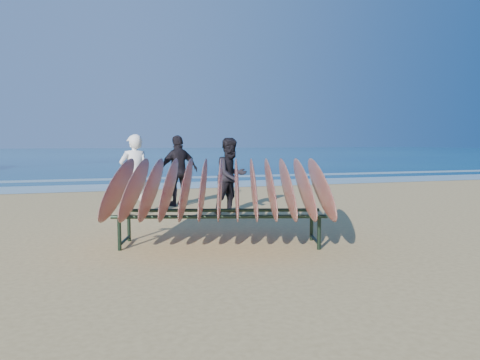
{
  "coord_description": "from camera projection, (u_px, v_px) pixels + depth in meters",
  "views": [
    {
      "loc": [
        -2.37,
        -6.8,
        1.62
      ],
      "look_at": [
        0.0,
        0.8,
        0.95
      ],
      "focal_mm": 35.0,
      "sensor_mm": 36.0,
      "label": 1
    }
  ],
  "objects": [
    {
      "name": "surfboard_rack",
      "position": [
        220.0,
        187.0,
        7.19
      ],
      "size": [
        3.73,
        3.27,
        1.48
      ],
      "rotation": [
        0.0,
        0.0,
        -0.28
      ],
      "color": "black",
      "rests_on": "ground"
    },
    {
      "name": "foam_near",
      "position": [
        164.0,
        186.0,
        16.82
      ],
      "size": [
        160.0,
        160.0,
        0.0
      ],
      "primitive_type": "plane",
      "color": "white",
      "rests_on": "ground"
    },
    {
      "name": "person_dark_b",
      "position": [
        179.0,
        171.0,
        11.61
      ],
      "size": [
        1.11,
        0.71,
        1.76
      ],
      "primitive_type": "imported",
      "rotation": [
        0.0,
        0.0,
        3.44
      ],
      "color": "black",
      "rests_on": "ground"
    },
    {
      "name": "ground",
      "position": [
        255.0,
        245.0,
        7.31
      ],
      "size": [
        120.0,
        120.0,
        0.0
      ],
      "primitive_type": "plane",
      "color": "tan",
      "rests_on": "ground"
    },
    {
      "name": "ocean",
      "position": [
        114.0,
        154.0,
        59.63
      ],
      "size": [
        160.0,
        160.0,
        0.0
      ],
      "primitive_type": "plane",
      "color": "navy",
      "rests_on": "ground"
    },
    {
      "name": "foam_far",
      "position": [
        152.0,
        178.0,
        20.15
      ],
      "size": [
        160.0,
        160.0,
        0.0
      ],
      "primitive_type": "plane",
      "color": "white",
      "rests_on": "ground"
    },
    {
      "name": "person_dark_a",
      "position": [
        231.0,
        176.0,
        10.41
      ],
      "size": [
        1.0,
        0.9,
        1.69
      ],
      "primitive_type": "imported",
      "rotation": [
        0.0,
        0.0,
        0.38
      ],
      "color": "black",
      "rests_on": "ground"
    },
    {
      "name": "person_white",
      "position": [
        134.0,
        175.0,
        10.17
      ],
      "size": [
        0.7,
        0.51,
        1.76
      ],
      "primitive_type": "imported",
      "rotation": [
        0.0,
        0.0,
        3.29
      ],
      "color": "white",
      "rests_on": "ground"
    }
  ]
}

